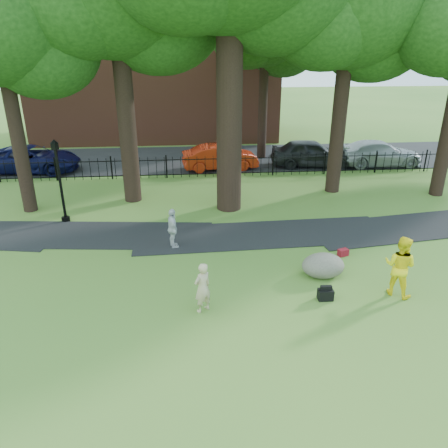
{
  "coord_description": "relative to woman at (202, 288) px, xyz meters",
  "views": [
    {
      "loc": [
        -1.85,
        -11.69,
        7.2
      ],
      "look_at": [
        -0.66,
        2.0,
        1.34
      ],
      "focal_mm": 35.0,
      "sensor_mm": 36.0,
      "label": 1
    }
  ],
  "objects": [
    {
      "name": "brick_building",
      "position": [
        -2.46,
        25.13,
        5.24
      ],
      "size": [
        18.0,
        8.0,
        12.0
      ],
      "primitive_type": "cube",
      "color": "brown",
      "rests_on": "ground"
    },
    {
      "name": "boulder",
      "position": [
        4.01,
        1.7,
        -0.35
      ],
      "size": [
        1.68,
        1.49,
        0.81
      ],
      "primitive_type": "ellipsoid",
      "rotation": [
        0.0,
        0.0,
        -0.38
      ],
      "color": "#625E51",
      "rests_on": "ground"
    },
    {
      "name": "street",
      "position": [
        1.54,
        17.13,
        -0.76
      ],
      "size": [
        80.0,
        7.0,
        0.02
      ],
      "primitive_type": "cube",
      "color": "black",
      "rests_on": "ground"
    },
    {
      "name": "woman",
      "position": [
        0.0,
        0.0,
        0.0
      ],
      "size": [
        0.66,
        0.62,
        1.52
      ],
      "primitive_type": "imported",
      "rotation": [
        0.0,
        0.0,
        3.78
      ],
      "color": "tan",
      "rests_on": "ground"
    },
    {
      "name": "man",
      "position": [
        5.9,
        0.39,
        0.19
      ],
      "size": [
        1.17,
        1.16,
        1.91
      ],
      "primitive_type": "imported",
      "rotation": [
        0.0,
        0.0,
        2.38
      ],
      "color": "yellow",
      "rests_on": "ground"
    },
    {
      "name": "lamppost",
      "position": [
        -5.55,
        7.16,
        0.97
      ],
      "size": [
        0.35,
        0.35,
        3.52
      ],
      "rotation": [
        0.0,
        0.0,
        -0.4
      ],
      "color": "black",
      "rests_on": "ground"
    },
    {
      "name": "footpath",
      "position": [
        2.54,
        5.03,
        -0.76
      ],
      "size": [
        36.07,
        3.85,
        0.03
      ],
      "primitive_type": "cube",
      "rotation": [
        0.0,
        0.0,
        0.03
      ],
      "color": "black",
      "rests_on": "ground"
    },
    {
      "name": "red_sedan",
      "position": [
        1.65,
        14.63,
        -0.03
      ],
      "size": [
        4.54,
        1.97,
        1.45
      ],
      "primitive_type": "imported",
      "rotation": [
        0.0,
        0.0,
        1.67
      ],
      "color": "#AE240D",
      "rests_on": "ground"
    },
    {
      "name": "navy_van",
      "position": [
        -9.3,
        15.08,
        -0.01
      ],
      "size": [
        5.6,
        2.94,
        1.5
      ],
      "primitive_type": "imported",
      "rotation": [
        0.0,
        0.0,
        1.49
      ],
      "color": "#0B0D39",
      "rests_on": "ground"
    },
    {
      "name": "pedestrian",
      "position": [
        -0.92,
        4.2,
        0.01
      ],
      "size": [
        0.59,
        0.96,
        1.53
      ],
      "primitive_type": "imported",
      "rotation": [
        0.0,
        0.0,
        1.82
      ],
      "color": "silver",
      "rests_on": "ground"
    },
    {
      "name": "red_bag",
      "position": [
        5.16,
        3.01,
        -0.64
      ],
      "size": [
        0.41,
        0.33,
        0.24
      ],
      "primitive_type": "cube",
      "rotation": [
        0.0,
        0.0,
        0.32
      ],
      "color": "maroon",
      "rests_on": "ground"
    },
    {
      "name": "tree_row",
      "position": [
        2.06,
        9.53,
        7.39
      ],
      "size": [
        26.82,
        7.96,
        12.42
      ],
      "color": "black",
      "rests_on": "ground"
    },
    {
      "name": "iron_fence",
      "position": [
        1.54,
        13.13,
        -0.16
      ],
      "size": [
        44.0,
        0.04,
        1.2
      ],
      "color": "black",
      "rests_on": "ground"
    },
    {
      "name": "ground",
      "position": [
        1.54,
        1.13,
        -0.76
      ],
      "size": [
        120.0,
        120.0,
        0.0
      ],
      "primitive_type": "plane",
      "color": "#3F7027",
      "rests_on": "ground"
    },
    {
      "name": "silver_car",
      "position": [
        11.36,
        14.63,
        -0.01
      ],
      "size": [
        5.17,
        2.1,
        1.5
      ],
      "primitive_type": "imported",
      "rotation": [
        0.0,
        0.0,
        1.57
      ],
      "color": "#A0A4A9",
      "rests_on": "ground"
    },
    {
      "name": "backpack",
      "position": [
        3.67,
        0.26,
        -0.59
      ],
      "size": [
        0.45,
        0.28,
        0.34
      ],
      "primitive_type": "cube",
      "rotation": [
        0.0,
        0.0,
        -0.0
      ],
      "color": "black",
      "rests_on": "ground"
    },
    {
      "name": "grey_car",
      "position": [
        7.17,
        14.8,
        0.06
      ],
      "size": [
        4.97,
        2.41,
        1.63
      ],
      "primitive_type": "imported",
      "rotation": [
        0.0,
        0.0,
        1.47
      ],
      "color": "black",
      "rests_on": "ground"
    }
  ]
}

